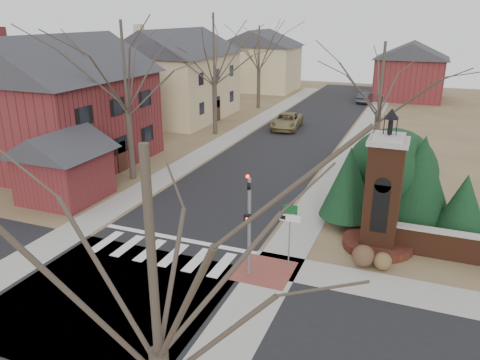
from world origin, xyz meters
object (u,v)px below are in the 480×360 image
at_px(traffic_signal_pole, 249,217).
at_px(distant_car, 365,97).
at_px(brick_gate_monument, 382,204).
at_px(pickup_truck, 287,121).
at_px(sign_post, 290,223).

bearing_deg(traffic_signal_pole, distant_car, 91.22).
height_order(brick_gate_monument, pickup_truck, brick_gate_monument).
bearing_deg(distant_car, pickup_truck, 79.68).
distance_m(traffic_signal_pole, brick_gate_monument, 6.47).
bearing_deg(pickup_truck, sign_post, -78.16).
relative_size(sign_post, pickup_truck, 0.53).
distance_m(traffic_signal_pole, sign_post, 2.02).
distance_m(pickup_truck, distant_car, 17.40).
bearing_deg(traffic_signal_pole, brick_gate_monument, 43.24).
xyz_separation_m(traffic_signal_pole, pickup_truck, (-5.90, 25.74, -1.87)).
relative_size(sign_post, brick_gate_monument, 0.42).
bearing_deg(sign_post, traffic_signal_pole, -132.43).
height_order(traffic_signal_pole, sign_post, traffic_signal_pole).
distance_m(sign_post, pickup_truck, 25.39).
bearing_deg(traffic_signal_pole, sign_post, 47.57).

